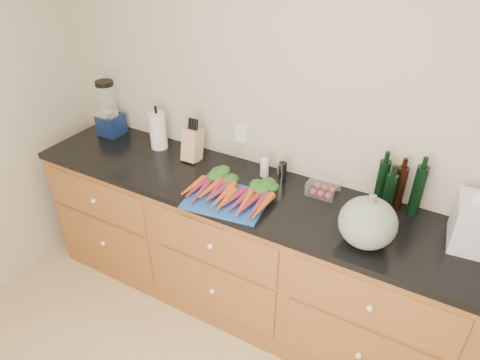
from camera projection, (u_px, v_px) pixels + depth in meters
The scene contains 14 objects.
wall_back at pixel (337, 126), 2.38m from camera, with size 4.10×0.05×2.60m, color #BEB69E.
cabinets at pixel (303, 274), 2.59m from camera, with size 3.60×0.64×0.90m.
countertop at pixel (310, 211), 2.34m from camera, with size 3.64×0.62×0.04m, color black.
cutting_board at pixel (227, 200), 2.39m from camera, with size 0.44×0.33×0.01m, color #1B49A0.
carrots at pixel (231, 192), 2.40m from camera, with size 0.50×0.34×0.07m.
squash at pixel (368, 223), 2.02m from camera, with size 0.28×0.28×0.25m, color slate.
blender_appliance at pixel (109, 112), 3.01m from camera, with size 0.16×0.16×0.39m.
paper_towel at pixel (158, 131), 2.86m from camera, with size 0.11×0.11×0.25m, color silver.
knife_block at pixel (193, 145), 2.74m from camera, with size 0.10×0.10×0.21m, color tan.
grinder_salt at pixel (264, 168), 2.58m from camera, with size 0.05×0.05×0.12m, color silver.
grinder_pepper at pixel (282, 172), 2.53m from camera, with size 0.05×0.05×0.12m, color black.
canister_chrome at pixel (282, 172), 2.53m from camera, with size 0.05×0.05×0.12m, color silver.
tomato_box at pixel (323, 188), 2.43m from camera, with size 0.17×0.13×0.08m, color white.
bottles at pixel (397, 189), 2.25m from camera, with size 0.24×0.12×0.29m.
Camera 1 is at (0.59, -0.53, 2.32)m, focal length 32.00 mm.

